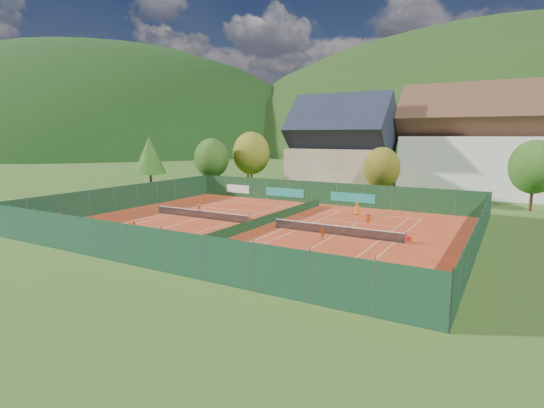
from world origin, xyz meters
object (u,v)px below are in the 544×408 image
at_px(hotel_block_a, 472,147).
at_px(player_right_far_a, 357,209).
at_px(chalet, 341,151).
at_px(player_right_far_b, 368,219).
at_px(player_left_near, 129,229).
at_px(ball_hopper, 311,267).
at_px(player_left_far, 199,210).
at_px(player_left_mid, 134,229).
at_px(player_right_near, 323,233).

height_order(hotel_block_a, player_right_far_a, hotel_block_a).
height_order(chalet, player_right_far_b, chalet).
distance_m(hotel_block_a, player_left_near, 52.34).
bearing_deg(chalet, ball_hopper, -71.58).
bearing_deg(player_right_far_b, player_left_far, 2.22).
bearing_deg(player_right_far_b, player_left_near, 29.43).
relative_size(player_left_mid, player_left_far, 0.98).
xyz_separation_m(chalet, player_right_far_b, (12.12, -23.76, -6.03)).
relative_size(ball_hopper, player_right_far_a, 0.53).
bearing_deg(player_left_far, player_right_far_b, -177.68).
relative_size(player_left_near, player_right_far_b, 1.07).
distance_m(hotel_block_a, player_left_far, 43.52).
relative_size(hotel_block_a, player_left_near, 17.09).
relative_size(player_left_mid, player_right_near, 1.16).
height_order(ball_hopper, player_left_far, player_left_far).
relative_size(chalet, hotel_block_a, 0.75).
bearing_deg(chalet, player_left_far, -102.27).
xyz_separation_m(player_left_mid, player_right_far_b, (16.97, 15.97, -0.09)).
distance_m(player_left_near, player_right_near, 17.72).
bearing_deg(player_right_far_a, ball_hopper, 73.45).
height_order(chalet, ball_hopper, chalet).
bearing_deg(hotel_block_a, chalet, -162.47).
relative_size(player_left_near, player_right_near, 1.07).
height_order(player_right_near, player_right_far_a, player_right_far_a).
bearing_deg(player_right_far_b, hotel_block_a, -116.14).
relative_size(ball_hopper, player_left_near, 0.63).
xyz_separation_m(player_left_far, player_right_far_b, (18.39, 5.04, -0.10)).
relative_size(player_left_mid, player_right_far_b, 1.15).
bearing_deg(player_right_far_b, player_right_near, 67.16).
height_order(player_left_mid, player_right_far_a, player_right_far_a).
height_order(player_left_near, player_right_far_b, player_left_near).
xyz_separation_m(player_left_far, player_right_far_a, (15.72, 9.41, 0.06)).
height_order(chalet, hotel_block_a, hotel_block_a).
distance_m(player_right_near, player_right_far_a, 12.96).
relative_size(player_left_near, player_right_far_a, 0.84).
bearing_deg(ball_hopper, hotel_block_a, 83.78).
xyz_separation_m(ball_hopper, player_left_mid, (-18.67, 1.78, 0.13)).
bearing_deg(player_right_far_b, ball_hopper, 82.33).
distance_m(player_right_far_a, player_right_far_b, 5.12).
height_order(player_right_near, player_right_far_b, player_right_far_b).
distance_m(chalet, player_left_near, 40.63).
height_order(hotel_block_a, player_left_near, hotel_block_a).
bearing_deg(player_right_far_a, player_right_near, 67.63).
bearing_deg(player_right_near, player_left_mid, 163.67).
bearing_deg(chalet, player_right_far_b, -62.96).
xyz_separation_m(player_left_near, player_left_mid, (0.53, 0.10, 0.05)).
relative_size(chalet, player_left_near, 12.82).
distance_m(hotel_block_a, player_right_far_a, 27.92).
bearing_deg(player_left_near, hotel_block_a, 29.56).
xyz_separation_m(hotel_block_a, player_left_near, (-24.38, -45.83, -6.75)).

